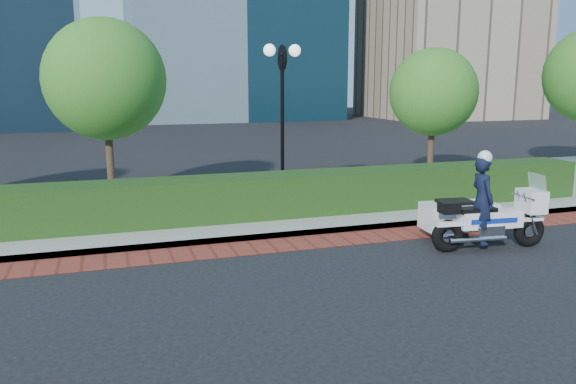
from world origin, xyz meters
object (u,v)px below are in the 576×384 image
object	(u,v)px
tree_b	(105,80)
lamppost	(282,98)
tree_c	(433,92)
police_motorcycle	(476,212)

from	to	relation	value
tree_b	lamppost	bearing A→B (deg)	-16.11
tree_b	tree_c	size ratio (longest dim) A/B	1.14
lamppost	tree_c	distance (m)	5.65
tree_b	tree_c	bearing A→B (deg)	-0.00
lamppost	tree_c	bearing A→B (deg)	13.30
tree_b	tree_c	world-z (taller)	tree_b
lamppost	tree_b	xyz separation A→B (m)	(-4.50, 1.30, 0.48)
tree_c	police_motorcycle	world-z (taller)	tree_c
tree_c	police_motorcycle	bearing A→B (deg)	-114.34
tree_b	tree_c	xyz separation A→B (m)	(10.00, -0.00, -0.39)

